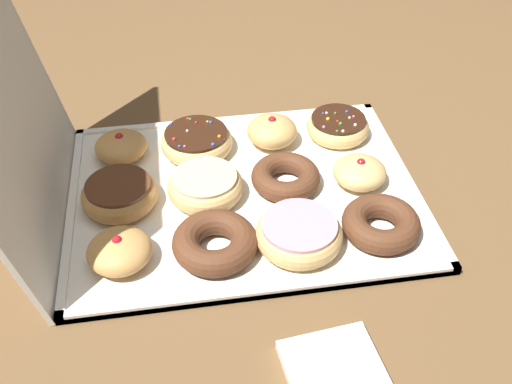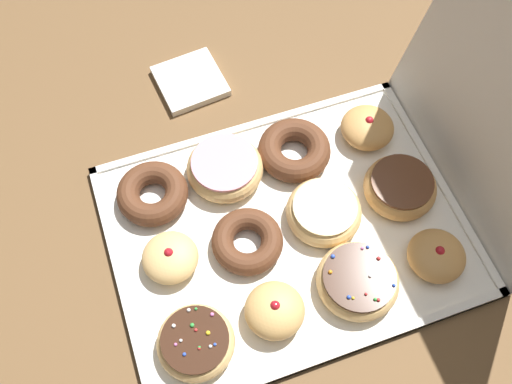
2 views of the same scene
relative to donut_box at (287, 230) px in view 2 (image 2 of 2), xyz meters
name	(u,v)px [view 2 (image 2 of 2)]	position (x,y,z in m)	size (l,w,h in m)	color
ground_plane	(287,232)	(0.00, 0.00, -0.01)	(3.00, 3.00, 0.00)	brown
donut_box	(287,230)	(0.00, 0.00, 0.00)	(0.41, 0.53, 0.01)	white
chocolate_cake_ring_donut_0	(152,193)	(-0.12, -0.18, 0.02)	(0.11, 0.11, 0.04)	#59331E
jelly_filled_donut_1	(170,257)	(-0.01, -0.18, 0.03)	(0.08, 0.08, 0.05)	#E5B770
sprinkle_donut_2	(196,342)	(0.12, -0.18, 0.02)	(0.11, 0.11, 0.04)	#E5B770
pink_frosted_donut_3	(225,168)	(-0.12, -0.06, 0.03)	(0.12, 0.12, 0.04)	#E5B770
chocolate_cake_ring_donut_4	(247,241)	(0.01, -0.07, 0.02)	(0.11, 0.11, 0.03)	#59331E
jelly_filled_donut_5	(275,310)	(0.12, -0.07, 0.03)	(0.08, 0.08, 0.05)	tan
chocolate_cake_ring_donut_6	(294,150)	(-0.12, 0.06, 0.02)	(0.12, 0.12, 0.04)	#59331E
glazed_ring_donut_7	(325,213)	(0.00, 0.06, 0.03)	(0.12, 0.12, 0.04)	#E5B770
sprinkle_donut_8	(358,281)	(0.12, 0.06, 0.02)	(0.12, 0.12, 0.04)	#E5B770
jelly_filled_donut_9	(367,128)	(-0.12, 0.18, 0.03)	(0.09, 0.09, 0.05)	tan
chocolate_frosted_donut_10	(401,188)	(0.00, 0.19, 0.03)	(0.11, 0.11, 0.04)	tan
jelly_filled_donut_11	(436,256)	(0.12, 0.19, 0.03)	(0.09, 0.09, 0.05)	tan
napkin_stack	(190,81)	(-0.33, -0.06, 0.00)	(0.11, 0.11, 0.01)	white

